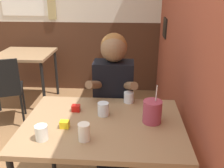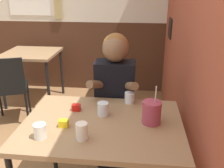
{
  "view_description": "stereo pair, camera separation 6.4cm",
  "coord_description": "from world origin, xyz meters",
  "px_view_note": "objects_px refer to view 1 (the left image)",
  "views": [
    {
      "loc": [
        1.01,
        -1.2,
        1.63
      ],
      "look_at": [
        0.9,
        0.44,
        0.98
      ],
      "focal_mm": 40.0,
      "sensor_mm": 36.0,
      "label": 1
    },
    {
      "loc": [
        1.08,
        -1.19,
        1.63
      ],
      "look_at": [
        0.9,
        0.44,
        0.98
      ],
      "focal_mm": 40.0,
      "sensor_mm": 36.0,
      "label": 2
    }
  ],
  "objects_px": {
    "cocktail_pitcher": "(152,112)",
    "main_table": "(103,131)",
    "background_table": "(26,59)",
    "chair_near_window": "(4,87)",
    "person_seated": "(113,100)"
  },
  "relations": [
    {
      "from": "background_table",
      "to": "person_seated",
      "type": "distance_m",
      "value": 1.84
    },
    {
      "from": "main_table",
      "to": "person_seated",
      "type": "bearing_deg",
      "value": 85.82
    },
    {
      "from": "cocktail_pitcher",
      "to": "background_table",
      "type": "bearing_deg",
      "value": 132.42
    },
    {
      "from": "background_table",
      "to": "cocktail_pitcher",
      "type": "relative_size",
      "value": 2.72
    },
    {
      "from": "chair_near_window",
      "to": "person_seated",
      "type": "relative_size",
      "value": 0.69
    },
    {
      "from": "person_seated",
      "to": "cocktail_pitcher",
      "type": "height_order",
      "value": "person_seated"
    },
    {
      "from": "cocktail_pitcher",
      "to": "person_seated",
      "type": "bearing_deg",
      "value": 121.28
    },
    {
      "from": "main_table",
      "to": "background_table",
      "type": "relative_size",
      "value": 1.46
    },
    {
      "from": "main_table",
      "to": "person_seated",
      "type": "xyz_separation_m",
      "value": [
        0.04,
        0.52,
        -0.0
      ]
    },
    {
      "from": "background_table",
      "to": "cocktail_pitcher",
      "type": "xyz_separation_m",
      "value": [
        1.62,
        -1.77,
        0.17
      ]
    },
    {
      "from": "chair_near_window",
      "to": "cocktail_pitcher",
      "type": "relative_size",
      "value": 3.16
    },
    {
      "from": "cocktail_pitcher",
      "to": "main_table",
      "type": "bearing_deg",
      "value": -174.28
    },
    {
      "from": "background_table",
      "to": "chair_near_window",
      "type": "bearing_deg",
      "value": -90.99
    },
    {
      "from": "background_table",
      "to": "chair_near_window",
      "type": "relative_size",
      "value": 0.86
    },
    {
      "from": "chair_near_window",
      "to": "cocktail_pitcher",
      "type": "distance_m",
      "value": 1.99
    }
  ]
}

